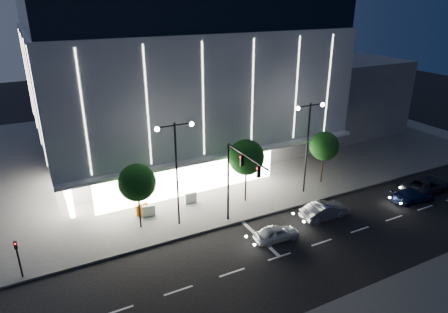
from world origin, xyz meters
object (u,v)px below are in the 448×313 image
(barrier_d, at_px, (191,198))
(car_fourth, at_px, (426,185))
(car_third, at_px, (413,195))
(tree_mid, at_px, (246,159))
(traffic_mast, at_px, (237,173))
(tree_left, at_px, (138,184))
(car_lead, at_px, (276,233))
(barrier_a, at_px, (142,209))
(street_lamp_east, at_px, (308,135))
(car_second, at_px, (325,210))
(street_lamp_west, at_px, (176,160))
(ped_signal_far, at_px, (18,255))
(barrier_b, at_px, (149,211))
(tree_right, at_px, (324,148))

(barrier_d, bearing_deg, car_fourth, -16.48)
(car_third, bearing_deg, tree_mid, 68.99)
(traffic_mast, xyz_separation_m, tree_left, (-6.97, 3.68, -0.99))
(car_lead, xyz_separation_m, barrier_a, (-8.33, 8.49, 0.03))
(street_lamp_east, distance_m, tree_left, 16.12)
(car_fourth, bearing_deg, car_third, 101.42)
(car_lead, bearing_deg, barrier_a, 49.13)
(traffic_mast, distance_m, car_second, 8.98)
(street_lamp_west, relative_size, tree_left, 1.57)
(ped_signal_far, xyz_separation_m, barrier_d, (14.31, 4.44, -1.24))
(street_lamp_west, relative_size, tree_mid, 1.46)
(ped_signal_far, bearing_deg, traffic_mast, -4.15)
(car_second, xyz_separation_m, car_fourth, (12.20, -0.68, 0.00))
(street_lamp_west, xyz_separation_m, barrier_b, (-1.87, 2.40, -5.31))
(traffic_mast, distance_m, ped_signal_far, 16.35)
(traffic_mast, distance_m, barrier_d, 7.31)
(street_lamp_west, relative_size, car_second, 2.02)
(street_lamp_east, bearing_deg, car_third, -37.28)
(car_second, relative_size, barrier_b, 4.06)
(tree_left, xyz_separation_m, tree_right, (19.00, -0.00, -0.15))
(street_lamp_east, xyz_separation_m, barrier_a, (-15.33, 2.92, -5.31))
(street_lamp_east, height_order, barrier_b, street_lamp_east)
(tree_mid, relative_size, tree_right, 1.12)
(street_lamp_west, height_order, barrier_a, street_lamp_west)
(traffic_mast, relative_size, car_fourth, 1.33)
(car_lead, relative_size, car_third, 0.86)
(tree_left, bearing_deg, tree_right, -0.00)
(car_third, relative_size, barrier_d, 3.89)
(traffic_mast, bearing_deg, car_fourth, -7.69)
(street_lamp_east, distance_m, barrier_a, 16.49)
(traffic_mast, relative_size, tree_left, 1.24)
(street_lamp_west, xyz_separation_m, car_fourth, (23.82, -5.34, -5.22))
(tree_right, bearing_deg, barrier_a, 174.09)
(street_lamp_west, height_order, tree_right, street_lamp_west)
(tree_right, relative_size, car_lead, 1.50)
(street_lamp_west, xyz_separation_m, car_third, (21.00, -6.09, -5.34))
(car_third, bearing_deg, ped_signal_far, 88.04)
(street_lamp_east, relative_size, barrier_b, 8.18)
(tree_right, bearing_deg, car_second, -127.77)
(street_lamp_west, bearing_deg, tree_left, 161.06)
(street_lamp_east, distance_m, car_third, 11.38)
(traffic_mast, distance_m, barrier_b, 8.90)
(car_lead, relative_size, barrier_d, 3.33)
(car_second, bearing_deg, street_lamp_east, -16.75)
(car_fourth, bearing_deg, barrier_b, 69.76)
(tree_left, distance_m, car_fourth, 27.74)
(tree_right, xyz_separation_m, car_lead, (-10.03, -6.59, -3.26))
(car_second, relative_size, barrier_d, 4.06)
(tree_mid, distance_m, barrier_d, 6.29)
(car_second, bearing_deg, car_third, -99.00)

